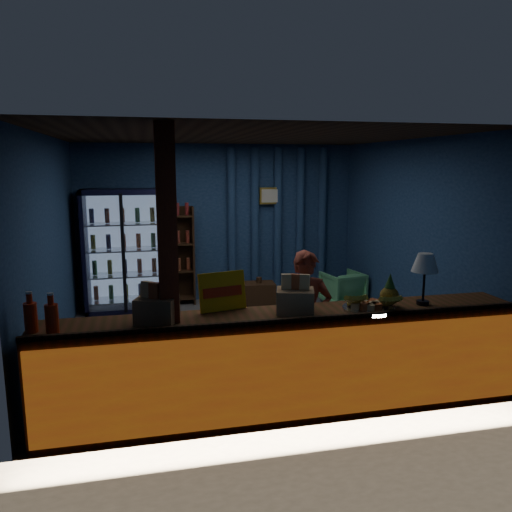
{
  "coord_description": "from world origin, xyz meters",
  "views": [
    {
      "loc": [
        -1.23,
        -6.04,
        2.26
      ],
      "look_at": [
        0.09,
        -0.2,
        1.16
      ],
      "focal_mm": 35.0,
      "sensor_mm": 36.0,
      "label": 1
    }
  ],
  "objects_px": {
    "shopkeeper": "(306,319)",
    "table_lamp": "(425,265)",
    "green_chair": "(343,288)",
    "pastry_tray": "(368,307)"
  },
  "relations": [
    {
      "from": "shopkeeper",
      "to": "table_lamp",
      "type": "height_order",
      "value": "table_lamp"
    },
    {
      "from": "table_lamp",
      "to": "green_chair",
      "type": "bearing_deg",
      "value": 80.09
    },
    {
      "from": "shopkeeper",
      "to": "pastry_tray",
      "type": "relative_size",
      "value": 2.98
    },
    {
      "from": "table_lamp",
      "to": "shopkeeper",
      "type": "bearing_deg",
      "value": 150.57
    },
    {
      "from": "shopkeeper",
      "to": "green_chair",
      "type": "height_order",
      "value": "shopkeeper"
    },
    {
      "from": "green_chair",
      "to": "pastry_tray",
      "type": "xyz_separation_m",
      "value": [
        -1.16,
        -3.36,
        0.7
      ]
    },
    {
      "from": "green_chair",
      "to": "table_lamp",
      "type": "relative_size",
      "value": 1.21
    },
    {
      "from": "shopkeeper",
      "to": "green_chair",
      "type": "bearing_deg",
      "value": 75.88
    },
    {
      "from": "pastry_tray",
      "to": "table_lamp",
      "type": "relative_size",
      "value": 0.96
    },
    {
      "from": "shopkeeper",
      "to": "table_lamp",
      "type": "distance_m",
      "value": 1.29
    }
  ]
}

